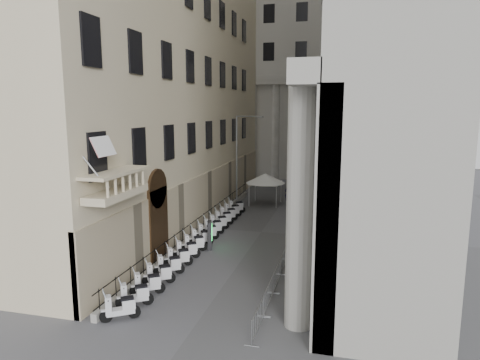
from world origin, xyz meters
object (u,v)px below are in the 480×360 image
object	(u,v)px
security_tent	(265,178)
pedestrian_a	(288,193)
scooter_0	(121,320)
pedestrian_b	(317,185)
street_lamp	(240,152)
info_kiosk	(210,235)

from	to	relation	value
security_tent	pedestrian_a	bearing A→B (deg)	43.31
scooter_0	security_tent	xyz separation A→B (m)	(1.80, 23.92, 2.51)
pedestrian_a	pedestrian_b	size ratio (longest dim) A/B	0.89
scooter_0	street_lamp	size ratio (longest dim) A/B	0.18
security_tent	pedestrian_b	bearing A→B (deg)	56.64
pedestrian_b	street_lamp	bearing A→B (deg)	65.46
info_kiosk	street_lamp	bearing A→B (deg)	79.05
scooter_0	info_kiosk	world-z (taller)	info_kiosk
security_tent	pedestrian_a	distance (m)	3.12
pedestrian_a	pedestrian_b	distance (m)	5.47
scooter_0	pedestrian_a	xyz separation A→B (m)	(3.71, 25.72, 0.81)
security_tent	scooter_0	bearing A→B (deg)	-94.31
street_lamp	info_kiosk	xyz separation A→B (m)	(1.33, -13.27, -4.11)
street_lamp	info_kiosk	distance (m)	13.96
street_lamp	pedestrian_a	xyz separation A→B (m)	(4.28, 2.32, -4.23)
scooter_0	info_kiosk	size ratio (longest dim) A/B	0.82
security_tent	street_lamp	bearing A→B (deg)	-167.44
security_tent	info_kiosk	distance (m)	13.93
pedestrian_a	pedestrian_b	xyz separation A→B (m)	(2.48, 4.87, 0.10)
street_lamp	info_kiosk	bearing A→B (deg)	-72.52
security_tent	street_lamp	distance (m)	3.51
pedestrian_b	pedestrian_a	bearing A→B (deg)	81.66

